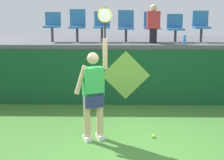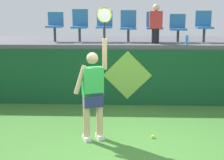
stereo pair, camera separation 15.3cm
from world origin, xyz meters
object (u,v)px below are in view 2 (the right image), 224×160
stadium_chair_3 (128,25)px  stadium_chair_6 (204,25)px  stadium_chair_1 (80,24)px  stadium_chair_5 (178,27)px  stadium_chair_0 (55,24)px  tennis_ball (153,136)px  tennis_player (93,91)px  stadium_chair_4 (154,25)px  water_bottle (187,40)px  stadium_chair_2 (104,25)px  spectator_0 (156,23)px

stadium_chair_3 → stadium_chair_6: 2.09m
stadium_chair_1 → stadium_chair_5: size_ratio=1.17×
stadium_chair_0 → tennis_ball: bearing=-51.7°
tennis_player → stadium_chair_4: (1.40, 3.33, 1.07)m
stadium_chair_5 → stadium_chair_4: bearing=179.7°
water_bottle → stadium_chair_2: (-2.18, 0.68, 0.35)m
tennis_ball → stadium_chair_1: 4.25m
tennis_ball → stadium_chair_1: size_ratio=0.07×
tennis_player → stadium_chair_0: 3.77m
water_bottle → tennis_ball: bearing=-111.9°
spectator_0 → water_bottle: bearing=-19.1°
stadium_chair_3 → water_bottle: bearing=-24.3°
stadium_chair_6 → tennis_player: bearing=-129.6°
stadium_chair_5 → spectator_0: size_ratio=0.74×
tennis_player → stadium_chair_5: size_ratio=3.28×
stadium_chair_1 → spectator_0: size_ratio=0.87×
stadium_chair_1 → spectator_0: (2.09, -0.41, 0.04)m
spectator_0 → stadium_chair_3: bearing=150.4°
spectator_0 → stadium_chair_2: bearing=163.8°
stadium_chair_0 → stadium_chair_5: bearing=0.1°
stadium_chair_1 → stadium_chair_6: bearing=-0.1°
stadium_chair_3 → spectator_0: bearing=-29.6°
tennis_ball → stadium_chair_4: 3.82m
stadium_chair_1 → stadium_chair_3: 1.36m
water_bottle → stadium_chair_5: 0.76m
tennis_player → stadium_chair_0: (-1.38, 3.33, 1.09)m
stadium_chair_4 → stadium_chair_6: 1.36m
stadium_chair_3 → stadium_chair_5: bearing=-0.4°
stadium_chair_3 → stadium_chair_5: (1.37, -0.01, -0.05)m
tennis_player → stadium_chair_1: 3.58m
stadium_chair_4 → stadium_chair_6: size_ratio=0.97×
stadium_chair_2 → stadium_chair_5: bearing=-0.0°
stadium_chair_0 → stadium_chair_1: stadium_chair_1 is taller
tennis_player → stadium_chair_3: tennis_player is taller
stadium_chair_2 → stadium_chair_4: stadium_chair_2 is taller
tennis_ball → stadium_chair_6: size_ratio=0.08×
stadium_chair_2 → stadium_chair_5: (2.04, -0.00, -0.05)m
water_bottle → stadium_chair_1: (-2.88, 0.69, 0.37)m
water_bottle → stadium_chair_1: stadium_chair_1 is taller
water_bottle → stadium_chair_1: size_ratio=0.27×
stadium_chair_3 → stadium_chair_6: (2.09, -0.00, 0.01)m
tennis_player → stadium_chair_6: (2.76, 3.34, 1.09)m
stadium_chair_3 → stadium_chair_4: bearing=-0.5°
stadium_chair_0 → stadium_chair_1: 0.70m
tennis_ball → stadium_chair_2: (-1.16, 3.24, 2.02)m
stadium_chair_0 → stadium_chair_3: bearing=0.3°
tennis_ball → stadium_chair_4: (0.24, 3.24, 2.00)m
tennis_ball → stadium_chair_0: bearing=128.3°
spectator_0 → stadium_chair_1: bearing=168.9°
stadium_chair_0 → stadium_chair_4: 2.78m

